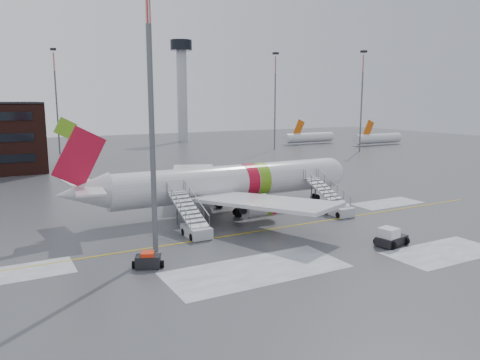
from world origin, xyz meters
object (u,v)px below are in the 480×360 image
airliner (224,183)px  airstair_fwd (334,205)px  airstair_aft (193,224)px  pushback_tug (390,238)px  baggage_tractor (148,261)px  light_mast_near (151,107)px

airliner → airstair_fwd: airliner is taller
airstair_fwd → airstair_aft: same height
airstair_fwd → pushback_tug: airstair_fwd is taller
airliner → airstair_fwd: bearing=-31.7°
airstair_aft → pushback_tug: 18.06m
airliner → pushback_tug: airliner is taller
airliner → baggage_tractor: bearing=-135.2°
airliner → airstair_fwd: size_ratio=4.55×
airstair_fwd → light_mast_near: 25.18m
airstair_fwd → baggage_tractor: airstair_fwd is taller
pushback_tug → baggage_tractor: bearing=166.5°
airliner → pushback_tug: (7.36, -17.98, -2.68)m
light_mast_near → airstair_aft: bearing=38.0°
airstair_fwd → pushback_tug: size_ratio=2.43×
airstair_aft → light_mast_near: 12.81m
airstair_aft → light_mast_near: bearing=-142.0°
pushback_tug → light_mast_near: size_ratio=0.14×
airliner → airstair_aft: size_ratio=4.55×
light_mast_near → airliner: bearing=42.0°
airliner → light_mast_near: size_ratio=1.50×
airstair_aft → baggage_tractor: airstair_aft is taller
airstair_aft → light_mast_near: (-5.06, -3.96, 11.08)m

